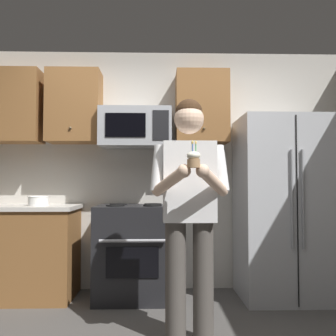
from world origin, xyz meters
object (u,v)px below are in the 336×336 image
(cupcake, at_px, (194,159))
(microwave, at_px, (136,128))
(bowl_large_white, at_px, (38,201))
(oven_range, at_px, (135,251))
(person, at_px, (189,203))
(refrigerator, at_px, (284,207))

(cupcake, bearing_deg, microwave, 106.93)
(bowl_large_white, bearing_deg, oven_range, 0.88)
(oven_range, xyz_separation_m, cupcake, (0.46, -1.39, 0.83))
(person, height_order, cupcake, person)
(refrigerator, xyz_separation_m, bowl_large_white, (-2.46, 0.02, 0.07))
(refrigerator, xyz_separation_m, person, (-1.04, -1.02, 0.10))
(refrigerator, relative_size, bowl_large_white, 8.74)
(oven_range, bearing_deg, person, -66.60)
(cupcake, bearing_deg, person, 90.00)
(refrigerator, bearing_deg, person, -135.45)
(microwave, xyz_separation_m, bowl_large_white, (-0.96, -0.13, -0.75))
(oven_range, bearing_deg, refrigerator, -1.50)
(refrigerator, height_order, cupcake, refrigerator)
(oven_range, distance_m, refrigerator, 1.56)
(microwave, distance_m, refrigerator, 1.72)
(microwave, height_order, person, microwave)
(microwave, distance_m, bowl_large_white, 1.22)
(refrigerator, bearing_deg, microwave, 173.97)
(microwave, bearing_deg, oven_range, -90.02)
(microwave, xyz_separation_m, cupcake, (0.46, -1.51, -0.43))
(person, bearing_deg, oven_range, 113.40)
(bowl_large_white, distance_m, cupcake, 2.00)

